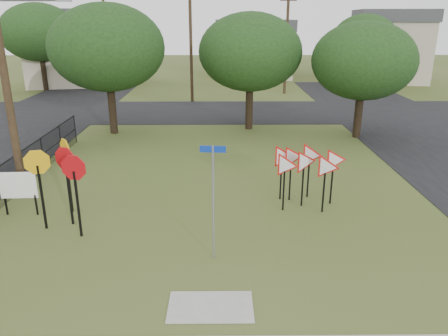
# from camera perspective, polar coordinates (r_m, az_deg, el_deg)

# --- Properties ---
(ground) EXTENTS (140.00, 140.00, 0.00)m
(ground) POSITION_cam_1_polar(r_m,az_deg,el_deg) (12.78, -1.55, -11.25)
(ground) COLOR #3C4C1C
(street_far) EXTENTS (60.00, 8.00, 0.02)m
(street_far) POSITION_cam_1_polar(r_m,az_deg,el_deg) (31.69, -0.96, 7.36)
(street_far) COLOR black
(street_far) RESTS_ON ground
(curb_pad) EXTENTS (2.00, 1.20, 0.02)m
(curb_pad) POSITION_cam_1_polar(r_m,az_deg,el_deg) (10.78, -1.76, -17.67)
(curb_pad) COLOR gray
(curb_pad) RESTS_ON ground
(street_name_sign) EXTENTS (0.68, 0.08, 3.30)m
(street_name_sign) POSITION_cam_1_polar(r_m,az_deg,el_deg) (11.80, -1.41, -3.77)
(street_name_sign) COLOR gray
(street_name_sign) RESTS_ON ground
(stop_sign_cluster) EXTENTS (2.09, 2.25, 2.66)m
(stop_sign_cluster) POSITION_cam_1_polar(r_m,az_deg,el_deg) (14.65, -20.48, -0.04)
(stop_sign_cluster) COLOR black
(stop_sign_cluster) RESTS_ON ground
(yield_sign_cluster) EXTENTS (2.72, 1.74, 2.14)m
(yield_sign_cluster) POSITION_cam_1_polar(r_m,az_deg,el_deg) (15.71, 10.43, 0.70)
(yield_sign_cluster) COLOR black
(yield_sign_cluster) RESTS_ON ground
(info_board) EXTENTS (1.24, 0.09, 1.55)m
(info_board) POSITION_cam_1_polar(r_m,az_deg,el_deg) (16.32, -25.29, -2.23)
(info_board) COLOR black
(info_board) RESTS_ON ground
(utility_pole_main) EXTENTS (3.55, 0.33, 10.00)m
(utility_pole_main) POSITION_cam_1_polar(r_m,az_deg,el_deg) (17.27, -26.90, 12.98)
(utility_pole_main) COLOR #3E2E1D
(utility_pole_main) RESTS_ON ground
(far_pole_a) EXTENTS (1.40, 0.24, 9.00)m
(far_pole_a) POSITION_cam_1_polar(r_m,az_deg,el_deg) (35.15, -4.35, 16.02)
(far_pole_a) COLOR #3E2E1D
(far_pole_a) RESTS_ON ground
(far_pole_b) EXTENTS (1.40, 0.24, 8.50)m
(far_pole_b) POSITION_cam_1_polar(r_m,az_deg,el_deg) (39.51, 8.17, 15.86)
(far_pole_b) COLOR #3E2E1D
(far_pole_b) RESTS_ON ground
(far_pole_c) EXTENTS (1.40, 0.24, 9.00)m
(far_pole_c) POSITION_cam_1_polar(r_m,az_deg,el_deg) (42.33, -15.13, 15.96)
(far_pole_c) COLOR #3E2E1D
(far_pole_c) RESTS_ON ground
(fence_run) EXTENTS (0.05, 11.55, 1.50)m
(fence_run) POSITION_cam_1_polar(r_m,az_deg,el_deg) (19.80, -23.82, 0.78)
(fence_run) COLOR black
(fence_run) RESTS_ON ground
(house_left) EXTENTS (10.58, 8.88, 7.20)m
(house_left) POSITION_cam_1_polar(r_m,az_deg,el_deg) (47.31, -18.68, 14.75)
(house_left) COLOR #BEB398
(house_left) RESTS_ON ground
(house_mid) EXTENTS (8.40, 8.40, 6.20)m
(house_mid) POSITION_cam_1_polar(r_m,az_deg,el_deg) (51.27, 3.81, 15.37)
(house_mid) COLOR #BEB398
(house_mid) RESTS_ON ground
(house_right) EXTENTS (8.30, 8.30, 7.20)m
(house_right) POSITION_cam_1_polar(r_m,az_deg,el_deg) (50.35, 20.84, 14.72)
(house_right) COLOR #BEB398
(house_right) RESTS_ON ground
(tree_near_left) EXTENTS (6.40, 6.40, 7.27)m
(tree_near_left) POSITION_cam_1_polar(r_m,az_deg,el_deg) (25.84, -15.01, 14.93)
(tree_near_left) COLOR black
(tree_near_left) RESTS_ON ground
(tree_near_mid) EXTENTS (6.00, 6.00, 6.80)m
(tree_near_mid) POSITION_cam_1_polar(r_m,az_deg,el_deg) (26.16, 3.45, 14.87)
(tree_near_mid) COLOR black
(tree_near_mid) RESTS_ON ground
(tree_near_right) EXTENTS (5.60, 5.60, 6.33)m
(tree_near_right) POSITION_cam_1_polar(r_m,az_deg,el_deg) (25.35, 17.79, 13.17)
(tree_near_right) COLOR black
(tree_near_right) RESTS_ON ground
(tree_far_left) EXTENTS (6.80, 6.80, 7.73)m
(tree_far_left) POSITION_cam_1_polar(r_m,az_deg,el_deg) (44.14, -23.06, 15.99)
(tree_far_left) COLOR black
(tree_far_left) RESTS_ON ground
(tree_far_right) EXTENTS (6.00, 6.00, 6.80)m
(tree_far_right) POSITION_cam_1_polar(r_m,az_deg,el_deg) (45.22, 17.88, 15.80)
(tree_far_right) COLOR black
(tree_far_right) RESTS_ON ground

